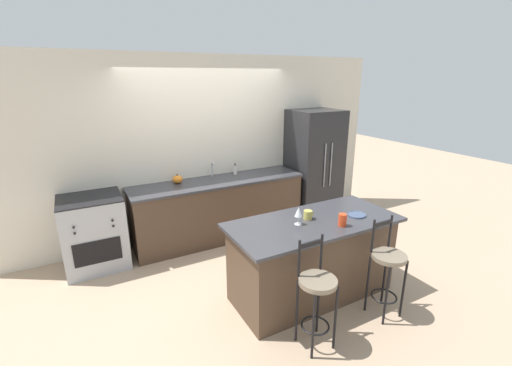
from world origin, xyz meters
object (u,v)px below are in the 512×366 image
Objects in this scene: bar_stool_near at (317,292)px; tumbler_cup at (342,220)px; bar_stool_far at (387,266)px; dinner_plate at (357,215)px; oven_range at (94,232)px; soap_bottle at (235,170)px; refrigerator at (313,166)px; coffee_mug at (308,215)px; wine_glass at (299,212)px; pumpkin_decoration at (177,179)px.

bar_stool_near is 7.98× the size of tumbler_cup.
bar_stool_far is 0.64m from dinner_plate.
oven_range is 5.48× the size of soap_bottle.
soap_bottle reaches higher than bar_stool_near.
refrigerator is 2.12m from dinner_plate.
refrigerator is at bearing 65.52° from dinner_plate.
refrigerator reaches higher than coffee_mug.
refrigerator reaches higher than tumbler_cup.
wine_glass is at bearing -96.19° from soap_bottle.
soap_bottle is (-1.37, 0.20, 0.06)m from refrigerator.
pumpkin_decoration reaches higher than bar_stool_near.
bar_stool_near is at bearing -56.52° from oven_range.
bar_stool_near is at bearing -99.78° from soap_bottle.
oven_range is 7.23× the size of tumbler_cup.
refrigerator is at bearing -4.15° from pumpkin_decoration.
bar_stool_far is at bearing -55.64° from coffee_mug.
bar_stool_near reaches higher than dinner_plate.
bar_stool_near is 8.34× the size of coffee_mug.
bar_stool_far is 6.06× the size of soap_bottle.
dinner_plate is (-0.88, -1.92, -0.02)m from refrigerator.
soap_bottle reaches higher than tumbler_cup.
bar_stool_far is 8.34× the size of coffee_mug.
bar_stool_near is at bearing -179.53° from bar_stool_far.
tumbler_cup is at bearing -85.93° from soap_bottle.
refrigerator is 12.79× the size of pumpkin_decoration.
oven_range is at bearing 137.41° from tumbler_cup.
refrigerator is 2.39m from tumbler_cup.
bar_stool_far is at bearing -96.00° from dinner_plate.
pumpkin_decoration is 0.84× the size of soap_bottle.
refrigerator is 2.25m from coffee_mug.
soap_bottle is at bearing 80.22° from bar_stool_near.
soap_bottle is (0.46, 2.66, 0.43)m from bar_stool_near.
dinner_plate is 1.42× the size of pumpkin_decoration.
oven_range is 0.91× the size of bar_stool_far.
soap_bottle is (-0.16, 2.26, 0.02)m from tumbler_cup.
refrigerator reaches higher than dinner_plate.
wine_glass reaches higher than pumpkin_decoration.
wine_glass is (-0.71, 0.11, 0.13)m from dinner_plate.
dinner_plate is at bearing 21.85° from tumbler_cup.
pumpkin_decoration is at bearing 109.81° from wine_glass.
coffee_mug is 0.37m from tumbler_cup.
refrigerator is 10.80× the size of soap_bottle.
bar_stool_far is 7.18× the size of pumpkin_decoration.
dinner_plate is at bearing -76.93° from soap_bottle.
oven_range is 7.55× the size of coffee_mug.
pumpkin_decoration is at bearing 7.29° from oven_range.
tumbler_cup is (2.26, -2.08, 0.50)m from oven_range.
refrigerator is at bearing 53.34° from bar_stool_near.
bar_stool_far is (2.54, -2.47, 0.09)m from oven_range.
tumbler_cup is 2.27m from soap_bottle.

